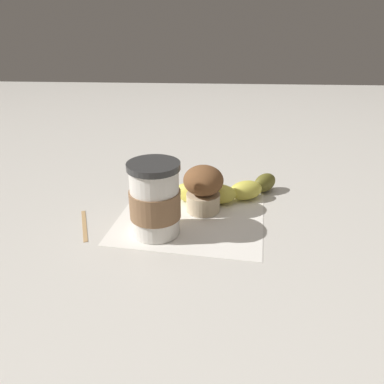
{
  "coord_description": "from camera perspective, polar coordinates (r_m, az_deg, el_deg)",
  "views": [
    {
      "loc": [
        -0.6,
        -0.04,
        0.33
      ],
      "look_at": [
        0.0,
        0.0,
        0.05
      ],
      "focal_mm": 35.0,
      "sensor_mm": 36.0,
      "label": 1
    }
  ],
  "objects": [
    {
      "name": "muffin",
      "position": [
        0.68,
        1.73,
        0.74
      ],
      "size": [
        0.07,
        0.07,
        0.09
      ],
      "color": "beige",
      "rests_on": "paper_napkin"
    },
    {
      "name": "wooden_stirrer",
      "position": [
        0.67,
        -16.08,
        -4.87
      ],
      "size": [
        0.11,
        0.04,
        0.0
      ],
      "primitive_type": "cube",
      "rotation": [
        0.0,
        0.0,
        3.5
      ],
      "color": "tan",
      "rests_on": "ground_plane"
    },
    {
      "name": "paper_napkin",
      "position": [
        0.68,
        0.0,
        -3.42
      ],
      "size": [
        0.28,
        0.28,
        0.0
      ],
      "primitive_type": "cube",
      "rotation": [
        0.0,
        0.0,
        -0.11
      ],
      "color": "white",
      "rests_on": "ground_plane"
    },
    {
      "name": "ground_plane",
      "position": [
        0.68,
        0.0,
        -3.47
      ],
      "size": [
        3.0,
        3.0,
        0.0
      ],
      "primitive_type": "plane",
      "color": "beige"
    },
    {
      "name": "banana",
      "position": [
        0.73,
        5.9,
        0.27
      ],
      "size": [
        0.12,
        0.21,
        0.04
      ],
      "color": "#D6CC4C",
      "rests_on": "paper_napkin"
    },
    {
      "name": "coffee_cup",
      "position": [
        0.6,
        -5.67,
        -1.22
      ],
      "size": [
        0.08,
        0.08,
        0.12
      ],
      "color": "silver",
      "rests_on": "paper_napkin"
    }
  ]
}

